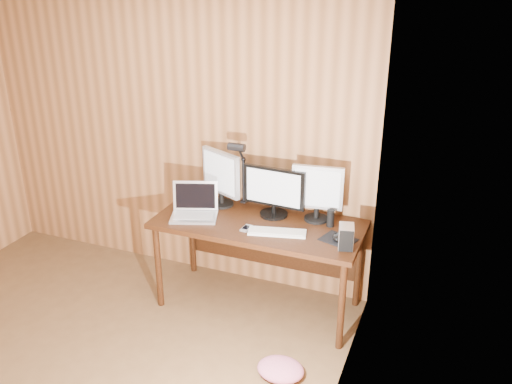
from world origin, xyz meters
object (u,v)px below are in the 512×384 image
Objects in this scene: desk_lamp at (240,164)px; laptop at (195,208)px; phone at (246,228)px; mouse at (339,237)px; speaker at (330,218)px; keyboard at (277,232)px; monitor_right at (317,192)px; hard_drive at (346,237)px; monitor_center at (274,191)px; desk at (262,232)px; monitor_left at (221,177)px.

laptop is at bearing -139.69° from desk_lamp.
phone is at bearing -29.22° from laptop.
speaker is (-0.11, 0.19, 0.04)m from mouse.
desk_lamp is at bearing 127.87° from keyboard.
monitor_right is 3.30× the size of speaker.
monitor_center is at bearing 141.24° from hard_drive.
laptop is at bearing -171.48° from monitor_right.
monitor_right is 0.45m from keyboard.
laptop is (-0.58, -0.22, -0.14)m from monitor_center.
desk_lamp is (-0.78, 0.10, 0.30)m from speaker.
laptop is at bearing 161.84° from keyboard.
monitor_center reaches higher than speaker.
hard_drive is at bearing -22.68° from mouse.
keyboard is 3.31× the size of speaker.
hard_drive reaches higher than speaker.
speaker reaches higher than desk.
mouse is at bearing -19.51° from laptop.
monitor_center is 0.72m from hard_drive.
monitor_left is 0.71m from keyboard.
desk is at bearing 8.49° from monitor_left.
desk is at bearing 149.49° from hard_drive.
desk is 0.57m from desk_lamp.
monitor_center is 4.12× the size of mouse.
monitor_center is 0.36m from desk_lamp.
desk is at bearing -41.48° from desk_lamp.
keyboard reaches higher than phone.
monitor_right is at bearing 25.68° from monitor_left.
keyboard is (0.71, -0.06, -0.05)m from laptop.
monitor_center reaches higher than phone.
hard_drive reaches higher than phone.
mouse is (1.15, 0.00, -0.04)m from laptop.
mouse is at bearing -55.03° from monitor_right.
desk is 0.55m from monitor_right.
speaker reaches higher than phone.
monitor_center is 0.64m from laptop.
keyboard is at bearing 8.70° from phone.
desk_lamp reaches higher than laptop.
speaker is 0.84m from desk_lamp.
phone is (-0.44, -0.34, -0.23)m from monitor_right.
monitor_left reaches higher than keyboard.
hard_drive is at bearing 4.09° from phone.
monitor_center is 0.48m from speaker.
mouse is (0.57, -0.22, -0.18)m from monitor_center.
desk is 0.25m from phone.
hard_drive is at bearing -21.92° from monitor_center.
desk_lamp is at bearing -170.02° from mouse.
monitor_center reaches higher than mouse.
monitor_right is at bearing 44.57° from keyboard.
desk is 0.77m from hard_drive.
monitor_left is at bearing 141.40° from phone.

